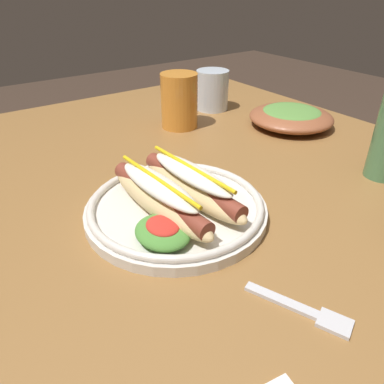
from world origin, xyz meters
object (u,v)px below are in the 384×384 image
fork (305,311)px  side_bowl (291,116)px  water_cup (212,90)px  hot_dog_plate (175,202)px  extra_cup (179,101)px

fork → side_bowl: 0.59m
water_cup → fork: bearing=-29.8°
hot_dog_plate → side_bowl: hot_dog_plate is taller
hot_dog_plate → fork: hot_dog_plate is taller
fork → water_cup: size_ratio=1.15×
hot_dog_plate → water_cup: bearing=135.8°
water_cup → extra_cup: bearing=-67.6°
water_cup → hot_dog_plate: bearing=-44.2°
hot_dog_plate → fork: 0.24m
fork → water_cup: 0.71m
extra_cup → side_bowl: size_ratio=0.63×
extra_cup → side_bowl: extra_cup is taller
water_cup → extra_cup: size_ratio=0.82×
hot_dog_plate → extra_cup: (-0.32, 0.22, 0.04)m
hot_dog_plate → fork: (0.24, 0.01, -0.02)m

